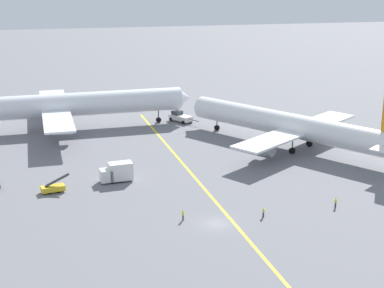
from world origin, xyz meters
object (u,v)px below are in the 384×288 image
(gse_belt_loader_portside, at_px, (53,188))
(ground_crew_wing_walker_right, at_px, (336,202))
(ground_crew_ramp_agent_by_cones, at_px, (183,215))
(ground_crew_marshaller_foreground, at_px, (263,212))
(gse_catering_truck_tall, at_px, (117,172))
(airliner_being_pushed, at_px, (290,126))
(airliner_at_gate_left, at_px, (65,105))
(pushback_tug, at_px, (180,117))

(gse_belt_loader_portside, relative_size, ground_crew_wing_walker_right, 3.01)
(ground_crew_ramp_agent_by_cones, height_order, ground_crew_marshaller_foreground, ground_crew_ramp_agent_by_cones)
(gse_belt_loader_portside, relative_size, ground_crew_ramp_agent_by_cones, 3.00)
(ground_crew_marshaller_foreground, bearing_deg, ground_crew_wing_walker_right, 4.85)
(gse_catering_truck_tall, xyz_separation_m, ground_crew_marshaller_foreground, (20.74, -20.62, -0.94))
(airliner_being_pushed, bearing_deg, ground_crew_ramp_agent_by_cones, -133.05)
(gse_belt_loader_portside, height_order, ground_crew_wing_walker_right, gse_belt_loader_portside)
(airliner_at_gate_left, xyz_separation_m, gse_belt_loader_portside, (-2.77, -41.53, -4.96))
(pushback_tug, relative_size, gse_catering_truck_tall, 1.42)
(airliner_at_gate_left, xyz_separation_m, ground_crew_ramp_agent_by_cones, (16.77, -57.69, -4.91))
(ground_crew_ramp_agent_by_cones, bearing_deg, airliner_being_pushed, 46.95)
(gse_catering_truck_tall, relative_size, ground_crew_ramp_agent_by_cones, 3.60)
(airliner_being_pushed, height_order, ground_crew_ramp_agent_by_cones, airliner_being_pushed)
(airliner_being_pushed, relative_size, gse_belt_loader_portside, 9.38)
(ground_crew_marshaller_foreground, bearing_deg, pushback_tug, 91.09)
(ground_crew_marshaller_foreground, bearing_deg, ground_crew_ramp_agent_by_cones, 173.27)
(ground_crew_ramp_agent_by_cones, xyz_separation_m, ground_crew_wing_walker_right, (25.11, -0.40, -0.00))
(airliner_at_gate_left, relative_size, pushback_tug, 7.05)
(ground_crew_ramp_agent_by_cones, relative_size, ground_crew_marshaller_foreground, 1.07)
(ground_crew_wing_walker_right, bearing_deg, pushback_tug, 103.17)
(ground_crew_ramp_agent_by_cones, bearing_deg, pushback_tug, 79.05)
(ground_crew_ramp_agent_by_cones, bearing_deg, ground_crew_wing_walker_right, -0.90)
(pushback_tug, xyz_separation_m, gse_catering_truck_tall, (-19.61, -39.38, 0.55))
(airliner_being_pushed, bearing_deg, ground_crew_marshaller_foreground, -117.53)
(airliner_at_gate_left, height_order, ground_crew_marshaller_foreground, airliner_at_gate_left)
(pushback_tug, distance_m, gse_belt_loader_portside, 52.41)
(gse_belt_loader_portside, bearing_deg, ground_crew_marshaller_foreground, -28.87)
(airliner_at_gate_left, bearing_deg, ground_crew_marshaller_foreground, -63.71)
(airliner_at_gate_left, xyz_separation_m, airliner_being_pushed, (46.69, -25.67, -0.94))
(ground_crew_wing_walker_right, bearing_deg, ground_crew_ramp_agent_by_cones, 179.10)
(airliner_at_gate_left, distance_m, pushback_tug, 28.47)
(airliner_being_pushed, distance_m, ground_crew_marshaller_foreground, 37.99)
(airliner_at_gate_left, distance_m, gse_catering_truck_tall, 39.67)
(airliner_being_pushed, height_order, ground_crew_wing_walker_right, airliner_being_pushed)
(ground_crew_ramp_agent_by_cones, xyz_separation_m, ground_crew_marshaller_foreground, (12.46, -1.47, -0.06))
(airliner_being_pushed, distance_m, gse_catering_truck_tall, 40.43)
(ground_crew_wing_walker_right, distance_m, ground_crew_marshaller_foreground, 12.69)
(gse_catering_truck_tall, bearing_deg, airliner_being_pushed, 18.63)
(ground_crew_marshaller_foreground, bearing_deg, airliner_at_gate_left, 116.29)
(gse_belt_loader_portside, distance_m, ground_crew_ramp_agent_by_cones, 25.36)
(pushback_tug, bearing_deg, gse_belt_loader_portside, -126.07)
(ground_crew_ramp_agent_by_cones, relative_size, ground_crew_wing_walker_right, 1.00)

